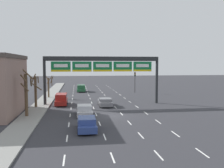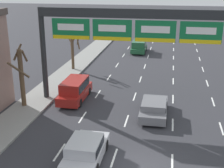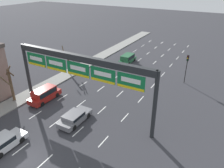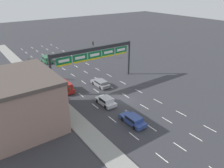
# 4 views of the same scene
# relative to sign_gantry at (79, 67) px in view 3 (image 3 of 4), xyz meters

# --- Properties ---
(ground_plane) EXTENTS (220.00, 220.00, 0.00)m
(ground_plane) POSITION_rel_sign_gantry_xyz_m (0.00, -9.12, -6.30)
(ground_plane) COLOR #333338
(lane_dashes) EXTENTS (10.02, 67.00, 0.01)m
(lane_dashes) POSITION_rel_sign_gantry_xyz_m (-0.00, 4.38, -6.30)
(lane_dashes) COLOR white
(lane_dashes) RESTS_ON ground_plane
(sign_gantry) EXTENTS (18.54, 0.70, 7.68)m
(sign_gantry) POSITION_rel_sign_gantry_xyz_m (0.00, 0.00, 0.00)
(sign_gantry) COLOR #232628
(sign_gantry) RESTS_ON ground_plane
(car_grey) EXTENTS (1.96, 4.53, 1.24)m
(car_grey) POSITION_rel_sign_gantry_xyz_m (0.23, -1.85, -5.62)
(car_grey) COLOR slate
(car_grey) RESTS_ON ground_plane
(suv_red) EXTENTS (1.86, 4.71, 1.80)m
(suv_red) POSITION_rel_sign_gantry_xyz_m (-6.53, 0.18, -5.31)
(suv_red) COLOR maroon
(suv_red) RESTS_ON ground_plane
(suv_green) EXTENTS (1.96, 4.43, 1.62)m
(suv_green) POSITION_rel_sign_gantry_xyz_m (-3.12, 19.21, -5.40)
(suv_green) COLOR #235B38
(suv_green) RESTS_ON ground_plane
(car_silver) EXTENTS (1.92, 4.21, 1.39)m
(car_silver) POSITION_rel_sign_gantry_xyz_m (-3.16, -8.75, -5.56)
(car_silver) COLOR #B7B7BC
(car_silver) RESTS_ON ground_plane
(traffic_light_near_gantry) EXTENTS (0.30, 0.35, 4.67)m
(traffic_light_near_gantry) POSITION_rel_sign_gantry_xyz_m (8.94, 15.29, -2.97)
(traffic_light_near_gantry) COLOR black
(traffic_light_near_gantry) RESTS_ON ground_plane
(tree_bare_second) EXTENTS (2.03, 2.02, 4.93)m
(tree_bare_second) POSITION_rel_sign_gantry_xyz_m (-9.39, 8.94, -3.82)
(tree_bare_second) COLOR brown
(tree_bare_second) RESTS_ON sidewalk_left
(tree_bare_third) EXTENTS (1.62, 1.61, 4.92)m
(tree_bare_third) POSITION_rel_sign_gantry_xyz_m (-10.08, -2.10, -3.63)
(tree_bare_third) COLOR brown
(tree_bare_third) RESTS_ON sidewalk_left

